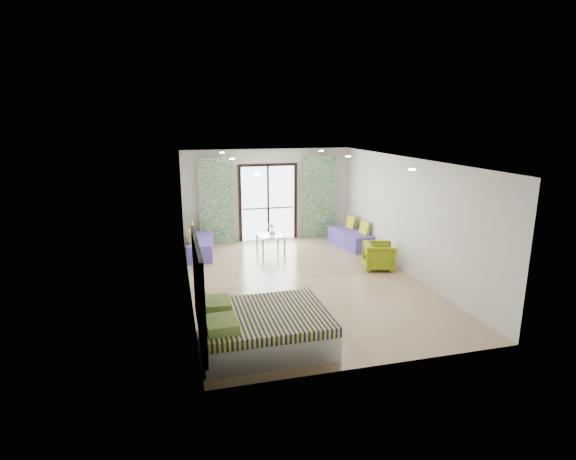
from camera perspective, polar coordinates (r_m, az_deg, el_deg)
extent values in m
cube|color=black|center=(13.24, -2.59, 8.26)|extent=(1.76, 0.08, 0.08)
cube|color=black|center=(13.25, -6.09, 3.22)|extent=(0.08, 0.08, 2.20)
cube|color=black|center=(13.60, 0.93, 3.57)|extent=(0.08, 0.08, 2.20)
cube|color=black|center=(13.40, -2.53, 3.41)|extent=(0.05, 0.06, 2.20)
cube|color=#595451|center=(13.45, -2.55, 2.79)|extent=(1.52, 0.03, 0.04)
cube|color=beige|center=(13.00, -9.11, 3.59)|extent=(1.00, 0.10, 2.50)
cube|color=beige|center=(13.65, 3.97, 4.22)|extent=(1.00, 0.10, 2.50)
cylinder|color=#FFE0B2|center=(7.35, -3.93, 7.08)|extent=(0.12, 0.12, 0.02)
cylinder|color=#FFE0B2|center=(8.34, 15.50, 7.42)|extent=(0.12, 0.12, 0.02)
cylinder|color=#FFE0B2|center=(10.30, -7.11, 8.96)|extent=(0.12, 0.12, 0.02)
cylinder|color=#FFE0B2|center=(11.03, 7.65, 9.26)|extent=(0.12, 0.12, 0.02)
cylinder|color=#FFE0B2|center=(12.28, -8.39, 9.70)|extent=(0.12, 0.12, 0.02)
cylinder|color=#FFE0B2|center=(12.89, 4.26, 10.01)|extent=(0.12, 0.12, 0.02)
cube|color=black|center=(6.94, -11.29, -7.40)|extent=(0.06, 2.10, 1.50)
cube|color=silver|center=(8.12, -11.93, -4.26)|extent=(0.02, 0.10, 0.10)
cube|color=silver|center=(7.40, -2.95, -12.93)|extent=(2.02, 1.61, 0.40)
cube|color=navy|center=(7.28, -2.97, -10.98)|extent=(2.00, 1.64, 0.15)
cube|color=#166665|center=(6.78, -8.45, -11.73)|extent=(0.48, 0.58, 0.14)
cube|color=#166665|center=(7.47, -9.12, -9.24)|extent=(0.49, 0.58, 0.14)
cube|color=#5445A5|center=(12.22, -11.01, -2.30)|extent=(0.81, 1.70, 0.37)
cube|color=#5445A5|center=(12.16, -11.06, -1.27)|extent=(0.80, 1.67, 0.09)
cube|color=navy|center=(11.75, -12.29, -0.80)|extent=(0.23, 0.43, 0.38)
cube|color=navy|center=(12.49, -12.08, 0.08)|extent=(0.23, 0.43, 0.38)
cube|color=#5445A5|center=(12.92, 7.97, -1.30)|extent=(0.83, 1.69, 0.36)
cube|color=#5445A5|center=(12.87, 8.01, -0.33)|extent=(0.82, 1.65, 0.09)
cube|color=navy|center=(12.62, 9.78, 0.28)|extent=(0.23, 0.42, 0.37)
cube|color=navy|center=(13.25, 8.06, 1.00)|extent=(0.23, 0.42, 0.37)
cylinder|color=silver|center=(11.94, -3.18, -2.24)|extent=(0.06, 0.06, 0.45)
cylinder|color=silver|center=(12.11, -0.44, -1.98)|extent=(0.06, 0.06, 0.45)
cylinder|color=silver|center=(12.50, -3.94, -1.51)|extent=(0.06, 0.06, 0.45)
cylinder|color=silver|center=(12.66, -1.30, -1.27)|extent=(0.06, 0.06, 0.45)
cube|color=#8CA59E|center=(12.24, -2.22, -0.73)|extent=(0.74, 0.74, 0.02)
sphere|color=white|center=(12.20, -1.98, 0.41)|extent=(0.08, 0.08, 0.08)
sphere|color=white|center=(12.23, -2.31, 0.55)|extent=(0.08, 0.08, 0.08)
sphere|color=white|center=(12.16, -2.49, 0.57)|extent=(0.08, 0.08, 0.08)
sphere|color=white|center=(12.12, -2.16, 0.64)|extent=(0.08, 0.08, 0.08)
imported|color=white|center=(12.22, -2.01, -0.28)|extent=(0.23, 0.23, 0.17)
imported|color=olive|center=(11.07, 11.50, -3.10)|extent=(0.81, 0.84, 0.71)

